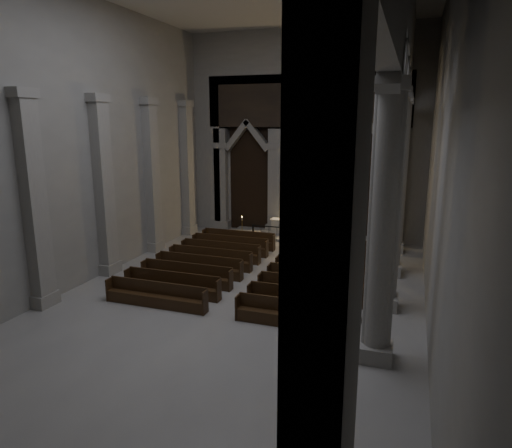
# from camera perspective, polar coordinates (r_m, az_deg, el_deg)

# --- Properties ---
(room) EXTENTS (24.00, 24.10, 12.00)m
(room) POSITION_cam_1_polar(r_m,az_deg,el_deg) (16.50, -3.09, 15.20)
(room) COLOR #9A9892
(room) RESTS_ON ground
(sanctuary_wall) EXTENTS (14.00, 0.77, 12.00)m
(sanctuary_wall) POSITION_cam_1_polar(r_m,az_deg,el_deg) (27.53, 6.17, 12.19)
(sanctuary_wall) COLOR gray
(sanctuary_wall) RESTS_ON ground
(right_arcade) EXTENTS (1.00, 24.00, 12.00)m
(right_arcade) POSITION_cam_1_polar(r_m,az_deg,el_deg) (16.66, 17.29, 15.41)
(right_arcade) COLOR gray
(right_arcade) RESTS_ON ground
(left_pilasters) EXTENTS (0.60, 13.00, 8.03)m
(left_pilasters) POSITION_cam_1_polar(r_m,az_deg,el_deg) (23.01, -15.45, 4.89)
(left_pilasters) COLOR gray
(left_pilasters) RESTS_ON ground
(sanctuary_step) EXTENTS (8.50, 2.60, 0.15)m
(sanctuary_step) POSITION_cam_1_polar(r_m,az_deg,el_deg) (27.49, 5.40, -1.59)
(sanctuary_step) COLOR gray
(sanctuary_step) RESTS_ON ground
(altar) EXTENTS (1.77, 0.71, 0.90)m
(altar) POSITION_cam_1_polar(r_m,az_deg,el_deg) (27.71, 3.69, -0.31)
(altar) COLOR #BCB5A5
(altar) RESTS_ON sanctuary_step
(altar_rail) EXTENTS (4.91, 0.09, 0.96)m
(altar_rail) POSITION_cam_1_polar(r_m,az_deg,el_deg) (25.99, 4.67, -1.14)
(altar_rail) COLOR black
(altar_rail) RESTS_ON ground
(candle_stand_left) EXTENTS (0.23, 0.23, 1.37)m
(candle_stand_left) POSITION_cam_1_polar(r_m,az_deg,el_deg) (27.08, -1.75, -1.11)
(candle_stand_left) COLOR #B99339
(candle_stand_left) RESTS_ON ground
(candle_stand_right) EXTENTS (0.24, 0.24, 1.45)m
(candle_stand_right) POSITION_cam_1_polar(r_m,az_deg,el_deg) (25.91, 10.97, -1.95)
(candle_stand_right) COLOR #B99339
(candle_stand_right) RESTS_ON ground
(pews) EXTENTS (9.59, 9.09, 0.93)m
(pews) POSITION_cam_1_polar(r_m,az_deg,el_deg) (20.55, 0.46, -5.92)
(pews) COLOR black
(pews) RESTS_ON ground
(worshipper) EXTENTS (0.46, 0.33, 1.17)m
(worshipper) POSITION_cam_1_polar(r_m,az_deg,el_deg) (23.22, 5.64, -3.02)
(worshipper) COLOR black
(worshipper) RESTS_ON ground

